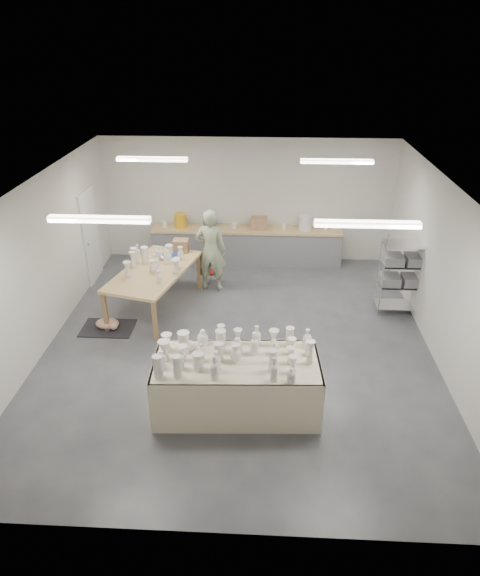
# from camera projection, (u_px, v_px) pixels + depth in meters

# --- Properties ---
(room) EXTENTS (8.00, 8.02, 3.00)m
(room) POSITION_uv_depth(u_px,v_px,m) (232.00, 239.00, 8.68)
(room) COLOR #424449
(room) RESTS_ON ground
(back_counter) EXTENTS (4.60, 0.60, 1.24)m
(back_counter) POSITION_uv_depth(u_px,v_px,m) (246.00, 244.00, 12.59)
(back_counter) COLOR tan
(back_counter) RESTS_ON ground
(wire_shelf) EXTENTS (0.88, 0.48, 1.80)m
(wire_shelf) POSITION_uv_depth(u_px,v_px,m) (402.00, 271.00, 10.22)
(wire_shelf) COLOR silver
(wire_shelf) RESTS_ON ground
(drying_table) EXTENTS (2.52, 1.28, 1.25)m
(drying_table) POSITION_uv_depth(u_px,v_px,m) (236.00, 382.00, 7.75)
(drying_table) COLOR olive
(drying_table) RESTS_ON ground
(work_table) EXTENTS (1.73, 2.58, 1.23)m
(work_table) POSITION_uv_depth(u_px,v_px,m) (157.00, 266.00, 10.47)
(work_table) COLOR tan
(work_table) RESTS_ON ground
(rug) EXTENTS (1.00, 0.70, 0.02)m
(rug) POSITION_uv_depth(u_px,v_px,m) (108.00, 328.00, 10.02)
(rug) COLOR black
(rug) RESTS_ON ground
(cat) EXTENTS (0.53, 0.44, 0.20)m
(cat) POSITION_uv_depth(u_px,v_px,m) (108.00, 324.00, 9.95)
(cat) COLOR white
(cat) RESTS_ON rug
(potter) EXTENTS (0.72, 0.51, 1.86)m
(potter) POSITION_uv_depth(u_px,v_px,m) (211.00, 250.00, 11.13)
(potter) COLOR #9DAD86
(potter) RESTS_ON ground
(red_stool) EXTENTS (0.32, 0.32, 0.29)m
(red_stool) POSITION_uv_depth(u_px,v_px,m) (213.00, 273.00, 11.68)
(red_stool) COLOR #A71A17
(red_stool) RESTS_ON ground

